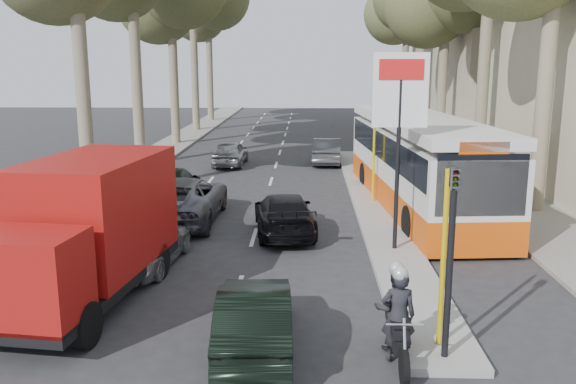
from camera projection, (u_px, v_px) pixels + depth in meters
name	position (u px, v px, depth m)	size (l,w,h in m)	color
ground	(270.00, 326.00, 12.59)	(120.00, 120.00, 0.00)	#28282B
sidewalk_right	(437.00, 151.00, 36.73)	(3.20, 70.00, 0.12)	gray
median_left	(175.00, 143.00, 40.18)	(2.40, 64.00, 0.12)	gray
traffic_island	(372.00, 203.00, 23.22)	(1.50, 26.00, 0.16)	gray
building_far	(514.00, 24.00, 43.64)	(11.00, 20.00, 16.00)	#B7A88E
billboard	(399.00, 123.00, 16.59)	(1.50, 12.10, 5.60)	yellow
traffic_light_island	(452.00, 232.00, 10.50)	(0.16, 0.41, 3.60)	black
tree_r_e	(409.00, 0.00, 51.26)	(7.40, 7.20, 14.10)	#6B604C
silver_hatchback	(146.00, 243.00, 16.09)	(1.56, 3.88, 1.32)	#A3A6AB
dark_hatchback	(255.00, 317.00, 11.48)	(1.36, 3.89, 1.28)	black
queue_car_a	(183.00, 199.00, 20.80)	(2.51, 5.45, 1.51)	#55565D
queue_car_b	(284.00, 214.00, 19.29)	(1.79, 4.39, 1.28)	black
queue_car_c	(230.00, 153.00, 31.88)	(1.58, 3.94, 1.34)	#979A9E
queue_car_d	(327.00, 151.00, 32.50)	(1.45, 4.15, 1.37)	#515359
queue_car_e	(170.00, 186.00, 23.02)	(2.04, 5.02, 1.46)	black
red_truck	(87.00, 229.00, 13.61)	(2.99, 6.27, 3.22)	black
city_bus	(419.00, 160.00, 22.52)	(3.85, 13.10, 3.40)	#D84D0C
motorcycle	(397.00, 315.00, 11.10)	(0.78, 2.18, 1.85)	black
pedestrian_near	(507.00, 199.00, 19.60)	(1.05, 0.51, 1.79)	#423854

